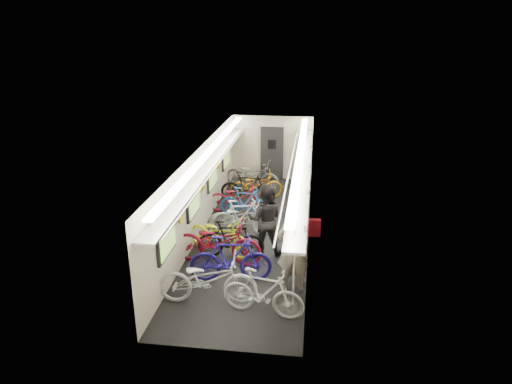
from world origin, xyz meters
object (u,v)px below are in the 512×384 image
(bicycle_0, at_px, (208,279))
(bicycle_1, at_px, (230,259))
(passenger_mid, at_px, (265,219))
(backpack, at_px, (314,228))
(passenger_near, at_px, (293,250))

(bicycle_0, bearing_deg, bicycle_1, -23.33)
(passenger_mid, xyz_separation_m, backpack, (1.21, -1.13, 0.35))
(passenger_near, height_order, backpack, passenger_near)
(bicycle_1, distance_m, backpack, 2.00)
(bicycle_0, relative_size, backpack, 5.44)
(passenger_near, distance_m, passenger_mid, 1.83)
(bicycle_1, xyz_separation_m, passenger_near, (1.40, -0.19, 0.41))
(bicycle_1, xyz_separation_m, passenger_mid, (0.62, 1.47, 0.37))
(bicycle_0, bearing_deg, backpack, -64.43)
(bicycle_1, bearing_deg, backpack, -87.44)
(bicycle_0, relative_size, passenger_mid, 1.12)
(passenger_near, xyz_separation_m, passenger_mid, (-0.79, 1.66, -0.05))
(bicycle_0, height_order, passenger_mid, passenger_mid)
(bicycle_1, height_order, backpack, backpack)
(passenger_near, bearing_deg, backpack, -127.25)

